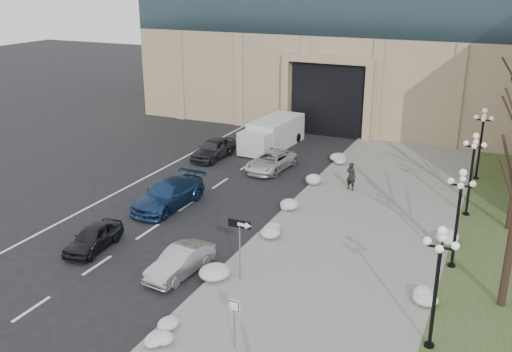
# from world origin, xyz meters

# --- Properties ---
(sidewalk) EXTENTS (9.00, 40.00, 0.12)m
(sidewalk) POSITION_xyz_m (3.50, 14.00, 0.06)
(sidewalk) COLOR gray
(sidewalk) RESTS_ON ground
(curb) EXTENTS (0.30, 40.00, 0.14)m
(curb) POSITION_xyz_m (-1.00, 14.00, 0.07)
(curb) COLOR gray
(curb) RESTS_ON ground
(grass_strip) EXTENTS (4.00, 40.00, 0.10)m
(grass_strip) POSITION_xyz_m (10.00, 14.00, 0.05)
(grass_strip) COLOR #374924
(grass_strip) RESTS_ON ground
(car_a) EXTENTS (1.76, 3.70, 1.22)m
(car_a) POSITION_xyz_m (-7.71, 7.28, 0.61)
(car_a) COLOR black
(car_a) RESTS_ON ground
(car_b) EXTENTS (1.72, 3.86, 1.23)m
(car_b) POSITION_xyz_m (-2.59, 6.91, 0.62)
(car_b) COLOR #989A9F
(car_b) RESTS_ON ground
(car_c) EXTENTS (2.46, 5.39, 1.53)m
(car_c) POSITION_xyz_m (-7.35, 13.34, 0.76)
(car_c) COLOR navy
(car_c) RESTS_ON ground
(car_d) EXTENTS (2.53, 4.74, 1.27)m
(car_d) POSITION_xyz_m (-4.59, 21.80, 0.63)
(car_d) COLOR silver
(car_d) RESTS_ON ground
(car_e) EXTENTS (1.87, 4.38, 1.48)m
(car_e) POSITION_xyz_m (-9.42, 22.48, 0.74)
(car_e) COLOR #2D2D32
(car_e) RESTS_ON ground
(pedestrian) EXTENTS (0.74, 0.59, 1.76)m
(pedestrian) POSITION_xyz_m (1.46, 20.09, 1.00)
(pedestrian) COLOR black
(pedestrian) RESTS_ON sidewalk
(box_truck) EXTENTS (2.86, 6.93, 2.15)m
(box_truck) POSITION_xyz_m (-6.65, 26.85, 1.04)
(box_truck) COLOR silver
(box_truck) RESTS_ON ground
(one_way_sign) EXTENTS (1.08, 0.29, 2.89)m
(one_way_sign) POSITION_xyz_m (0.27, 7.44, 2.39)
(one_way_sign) COLOR slate
(one_way_sign) RESTS_ON ground
(keep_sign) EXTENTS (0.45, 0.06, 2.08)m
(keep_sign) POSITION_xyz_m (2.08, 2.97, 1.53)
(keep_sign) COLOR slate
(keep_sign) RESTS_ON ground
(snow_clump_b) EXTENTS (1.10, 1.60, 0.36)m
(snow_clump_b) POSITION_xyz_m (-0.64, 2.61, 0.30)
(snow_clump_b) COLOR silver
(snow_clump_b) RESTS_ON sidewalk
(snow_clump_c) EXTENTS (1.10, 1.60, 0.36)m
(snow_clump_c) POSITION_xyz_m (-0.70, 7.05, 0.30)
(snow_clump_c) COLOR silver
(snow_clump_c) RESTS_ON sidewalk
(snow_clump_d) EXTENTS (1.10, 1.60, 0.36)m
(snow_clump_d) POSITION_xyz_m (-0.67, 11.88, 0.30)
(snow_clump_d) COLOR silver
(snow_clump_d) RESTS_ON sidewalk
(snow_clump_e) EXTENTS (1.10, 1.60, 0.36)m
(snow_clump_e) POSITION_xyz_m (-0.61, 15.67, 0.30)
(snow_clump_e) COLOR silver
(snow_clump_e) RESTS_ON sidewalk
(snow_clump_f) EXTENTS (1.10, 1.60, 0.36)m
(snow_clump_f) POSITION_xyz_m (-0.85, 20.09, 0.30)
(snow_clump_f) COLOR silver
(snow_clump_f) RESTS_ON sidewalk
(snow_clump_g) EXTENTS (1.10, 1.60, 0.36)m
(snow_clump_g) POSITION_xyz_m (-0.76, 25.17, 0.30)
(snow_clump_g) COLOR silver
(snow_clump_g) RESTS_ON sidewalk
(snow_clump_i) EXTENTS (1.10, 1.60, 0.36)m
(snow_clump_i) POSITION_xyz_m (7.72, 8.59, 0.30)
(snow_clump_i) COLOR silver
(snow_clump_i) RESTS_ON sidewalk
(snow_clump_j) EXTENTS (1.10, 1.60, 0.36)m
(snow_clump_j) POSITION_xyz_m (7.71, 14.90, 0.30)
(snow_clump_j) COLOR silver
(snow_clump_j) RESTS_ON sidewalk
(lamppost_a) EXTENTS (1.18, 1.18, 4.76)m
(lamppost_a) POSITION_xyz_m (8.30, 6.00, 3.07)
(lamppost_a) COLOR black
(lamppost_a) RESTS_ON ground
(lamppost_b) EXTENTS (1.18, 1.18, 4.76)m
(lamppost_b) POSITION_xyz_m (8.30, 12.50, 3.07)
(lamppost_b) COLOR black
(lamppost_b) RESTS_ON ground
(lamppost_c) EXTENTS (1.18, 1.18, 4.76)m
(lamppost_c) POSITION_xyz_m (8.30, 19.00, 3.07)
(lamppost_c) COLOR black
(lamppost_c) RESTS_ON ground
(lamppost_d) EXTENTS (1.18, 1.18, 4.76)m
(lamppost_d) POSITION_xyz_m (8.30, 25.50, 3.07)
(lamppost_d) COLOR black
(lamppost_d) RESTS_ON ground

